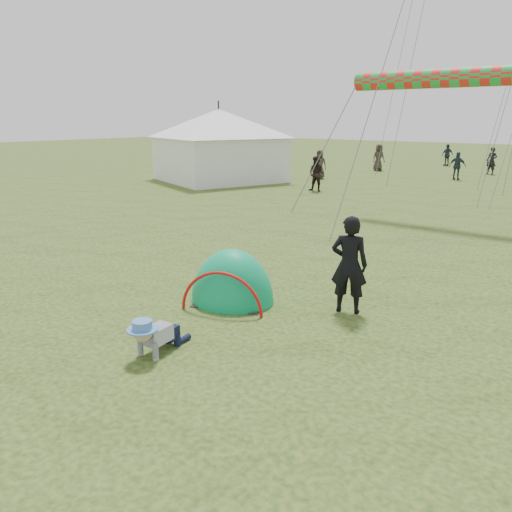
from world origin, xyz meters
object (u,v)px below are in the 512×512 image
Objects in this scene: crawling_toddler at (154,334)px; standing_adult at (349,265)px; popup_tent at (232,302)px; event_marquee at (219,143)px.

standing_adult reaches higher than crawling_toddler.
popup_tent is 1.17× the size of standing_adult.
popup_tent is 2.39m from standing_adult.
standing_adult is 20.26m from event_marquee.
standing_adult is (1.49, 3.34, 0.59)m from crawling_toddler.
popup_tent is at bearing 95.38° from crawling_toddler.
crawling_toddler is 0.14× the size of event_marquee.
popup_tent is (-0.52, 2.42, -0.32)m from crawling_toddler.
crawling_toddler is 0.39× the size of popup_tent.
event_marquee is at bearing -61.82° from standing_adult.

